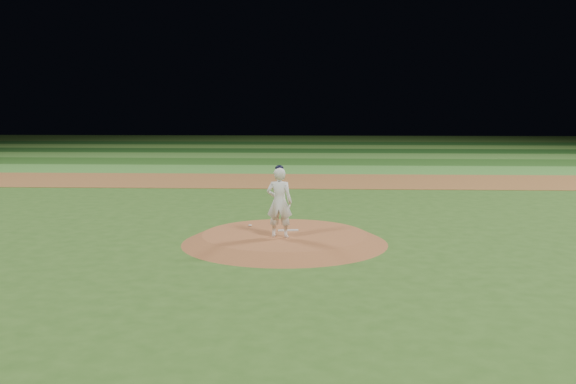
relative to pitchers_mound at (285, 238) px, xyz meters
The scene contains 12 objects.
ground 0.12m from the pitchers_mound, ahead, with size 120.00×120.00×0.00m, color #2F571C.
infield_dirt_band 14.00m from the pitchers_mound, 90.00° to the left, with size 70.00×6.00×0.02m, color brown.
outfield_stripe_0 19.50m from the pitchers_mound, 90.00° to the left, with size 70.00×5.00×0.02m, color #3D7D2D.
outfield_stripe_1 24.50m from the pitchers_mound, 90.00° to the left, with size 70.00×5.00×0.02m, color #224E19.
outfield_stripe_2 29.50m from the pitchers_mound, 90.00° to the left, with size 70.00×5.00×0.02m, color #3D7229.
outfield_stripe_3 34.50m from the pitchers_mound, 90.00° to the left, with size 70.00×5.00×0.02m, color #173F14.
outfield_stripe_4 39.50m from the pitchers_mound, 90.00° to the left, with size 70.00×5.00×0.02m, color #44772B.
outfield_stripe_5 44.50m from the pitchers_mound, 90.00° to the left, with size 70.00×5.00×0.02m, color #184516.
pitchers_mound is the anchor object (origin of this frame).
pitching_rubber 0.41m from the pitchers_mound, 78.15° to the left, with size 0.56×0.14×0.03m, color beige.
rosin_bag 1.42m from the pitchers_mound, 136.91° to the left, with size 0.10×0.10×0.06m, color white.
pitcher_on_mound 1.15m from the pitchers_mound, 103.47° to the right, with size 0.71×0.51×1.88m.
Camera 1 is at (0.86, -16.82, 3.67)m, focal length 40.00 mm.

